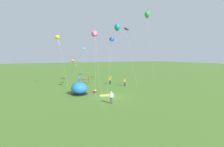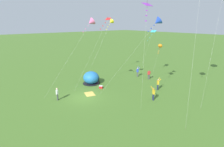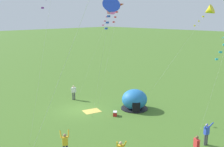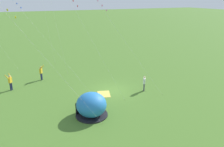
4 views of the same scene
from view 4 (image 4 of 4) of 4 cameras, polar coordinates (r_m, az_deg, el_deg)
ground_plane at (r=24.26m, az=-0.18°, el=-4.43°), size 300.00×300.00×0.00m
popup_tent at (r=19.06m, az=-5.43°, el=-8.23°), size 2.81×2.81×2.10m
picnic_blanket at (r=23.38m, az=-2.16°, el=-5.39°), size 2.00×1.74×0.01m
cooler_box at (r=21.86m, az=-7.66°, el=-6.79°), size 0.64×0.62×0.44m
person_arms_raised at (r=28.30m, az=-18.04°, el=0.29°), size 0.72×0.66×1.89m
person_far_back at (r=26.45m, az=-25.05°, el=-1.96°), size 0.72×0.68×1.89m
person_strolling at (r=24.07m, az=8.42°, el=-2.37°), size 0.50×0.41×1.72m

